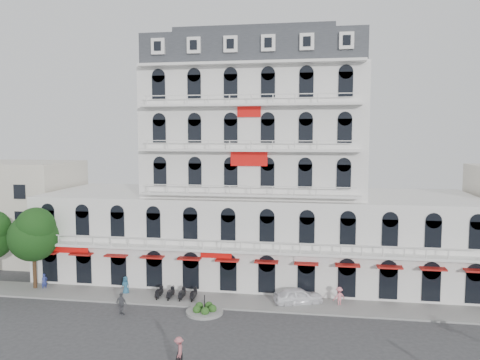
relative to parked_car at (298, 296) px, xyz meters
name	(u,v)px	position (x,y,z in m)	size (l,w,h in m)	color
ground	(226,347)	(-4.85, -9.50, -0.75)	(120.00, 120.00, 0.00)	#38383A
sidewalk	(244,302)	(-4.85, -0.50, -0.67)	(53.00, 4.00, 0.16)	gray
main_building	(257,184)	(-4.85, 8.50, 9.21)	(45.00, 15.00, 25.80)	silver
flank_building_west	(16,211)	(-34.85, 10.50, 5.25)	(14.00, 10.00, 12.00)	beige
traffic_island	(205,310)	(-7.85, -3.50, -0.49)	(3.20, 3.20, 1.60)	gray
parked_scooter_row	(176,300)	(-11.20, -0.70, -0.75)	(4.40, 1.80, 1.10)	black
tree_west_inner	(33,233)	(-25.79, -0.02, 4.93)	(4.76, 4.76, 8.25)	#382314
parked_car	(298,296)	(0.00, 0.00, 0.00)	(1.77, 4.41, 1.50)	white
rider_center	(179,352)	(-7.26, -13.17, 0.41)	(0.84, 1.69, 2.19)	black
pedestrian_left	(126,285)	(-16.42, 0.00, 0.13)	(0.86, 0.56, 1.76)	#295C7C
pedestrian_mid	(122,303)	(-14.74, -4.88, 0.22)	(1.14, 0.47, 1.94)	#595A61
pedestrian_right	(339,297)	(3.61, 0.00, 0.13)	(1.13, 0.65, 1.75)	pink
pedestrian_far	(44,282)	(-24.85, 0.00, 0.06)	(0.59, 0.39, 1.63)	navy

